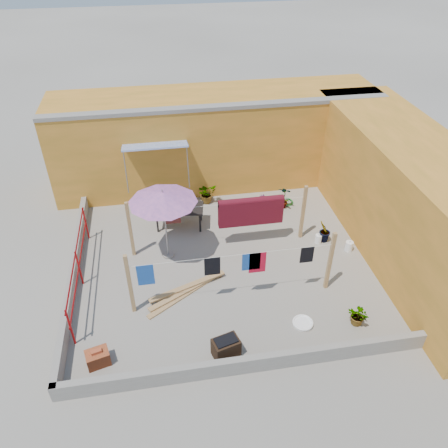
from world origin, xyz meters
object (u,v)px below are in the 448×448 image
(green_hose, at_px, (286,202))
(plant_back_a, at_px, (207,193))
(brazier, at_px, (226,348))
(patio_umbrella, at_px, (163,197))
(brick_stack, at_px, (98,358))
(water_jug_a, at_px, (349,246))
(outdoor_table, at_px, (179,209))
(water_jug_b, at_px, (318,239))
(white_basin, at_px, (303,323))

(green_hose, height_order, plant_back_a, plant_back_a)
(brazier, bearing_deg, patio_umbrella, 106.02)
(brick_stack, distance_m, water_jug_a, 7.51)
(brazier, bearing_deg, outdoor_table, 96.76)
(green_hose, relative_size, plant_back_a, 0.71)
(brick_stack, distance_m, water_jug_b, 7.04)
(water_jug_a, bearing_deg, outdoor_table, 156.92)
(white_basin, relative_size, green_hose, 1.04)
(brick_stack, distance_m, plant_back_a, 6.86)
(brick_stack, distance_m, green_hose, 8.08)
(green_hose, bearing_deg, patio_umbrella, -152.86)
(brick_stack, height_order, plant_back_a, plant_back_a)
(white_basin, xyz_separation_m, plant_back_a, (-1.55, 5.73, 0.30))
(brick_stack, bearing_deg, brazier, -5.15)
(white_basin, bearing_deg, brazier, -164.05)
(water_jug_a, distance_m, water_jug_b, 0.91)
(water_jug_b, xyz_separation_m, plant_back_a, (-2.99, 2.75, 0.21))
(water_jug_a, distance_m, green_hose, 2.97)
(outdoor_table, bearing_deg, white_basin, -60.15)
(patio_umbrella, xyz_separation_m, brazier, (1.06, -3.68, -1.74))
(white_basin, relative_size, water_jug_a, 1.45)
(brazier, height_order, green_hose, brazier)
(patio_umbrella, bearing_deg, outdoor_table, 71.88)
(plant_back_a, bearing_deg, water_jug_b, -42.66)
(green_hose, bearing_deg, plant_back_a, 169.30)
(patio_umbrella, bearing_deg, plant_back_a, 60.47)
(water_jug_a, relative_size, water_jug_b, 1.13)
(patio_umbrella, height_order, outdoor_table, patio_umbrella)
(water_jug_a, height_order, water_jug_b, water_jug_a)
(brazier, xyz_separation_m, white_basin, (1.98, 0.57, -0.21))
(outdoor_table, relative_size, water_jug_b, 5.10)
(patio_umbrella, relative_size, water_jug_b, 7.13)
(white_basin, distance_m, green_hose, 5.34)
(brick_stack, relative_size, white_basin, 1.12)
(brick_stack, distance_m, brazier, 2.82)
(outdoor_table, bearing_deg, patio_umbrella, -108.12)
(patio_umbrella, xyz_separation_m, water_jug_a, (5.22, -0.64, -1.84))
(plant_back_a, bearing_deg, brick_stack, -118.14)
(brazier, distance_m, water_jug_b, 4.92)
(brazier, distance_m, water_jug_a, 5.16)
(water_jug_b, bearing_deg, patio_umbrella, 178.30)
(white_basin, height_order, water_jug_a, water_jug_a)
(water_jug_b, bearing_deg, brick_stack, -152.10)
(brazier, relative_size, white_basin, 1.30)
(outdoor_table, distance_m, green_hose, 3.80)
(outdoor_table, distance_m, brazier, 5.12)
(water_jug_b, relative_size, green_hose, 0.64)
(green_hose, xyz_separation_m, plant_back_a, (-2.65, 0.50, 0.31))
(white_basin, bearing_deg, outdoor_table, 119.85)
(patio_umbrella, relative_size, brick_stack, 3.89)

